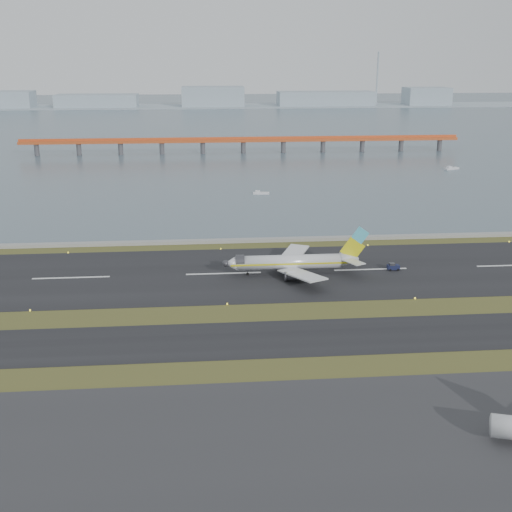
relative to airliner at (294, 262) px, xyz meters
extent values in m
plane|color=#3A4C1B|center=(-18.77, -28.02, -3.46)|extent=(1000.00, 1000.00, 0.00)
cube|color=#2E2E30|center=(-18.77, -83.02, -3.41)|extent=(1000.00, 50.00, 0.10)
cube|color=black|center=(-18.77, -40.02, -3.41)|extent=(1000.00, 18.00, 0.10)
cube|color=black|center=(-18.77, 1.98, -3.41)|extent=(1000.00, 45.00, 0.10)
cube|color=gray|center=(-18.77, 31.98, -2.96)|extent=(1000.00, 2.50, 1.00)
cube|color=#4B5D6B|center=(-18.77, 431.98, -3.46)|extent=(1400.00, 800.00, 1.30)
cube|color=#C24E21|center=(1.23, 221.98, 4.04)|extent=(260.00, 5.00, 1.60)
cube|color=#C24E21|center=(1.23, 221.98, 5.54)|extent=(260.00, 0.40, 1.40)
cylinder|color=#4C4C51|center=(-94.77, 221.98, -0.46)|extent=(2.80, 2.80, 7.00)
cylinder|color=#4C4C51|center=(1.23, 221.98, -0.46)|extent=(2.80, 2.80, 7.00)
cylinder|color=#4C4C51|center=(97.23, 221.98, -0.46)|extent=(2.80, 2.80, 7.00)
cube|color=#96A7B2|center=(-18.77, 591.98, -3.46)|extent=(1400.00, 80.00, 1.00)
cube|color=#96A7B2|center=(-238.77, 591.98, 5.54)|extent=(60.00, 35.00, 18.00)
cube|color=#96A7B2|center=(-138.77, 591.98, 3.54)|extent=(90.00, 35.00, 14.00)
cube|color=#96A7B2|center=(-8.77, 591.98, 7.54)|extent=(70.00, 35.00, 22.00)
cube|color=#96A7B2|center=(121.23, 591.98, 4.54)|extent=(110.00, 35.00, 16.00)
cube|color=#96A7B2|center=(241.23, 591.98, 6.54)|extent=(50.00, 35.00, 20.00)
cylinder|color=#96A7B2|center=(181.23, 591.98, 26.54)|extent=(1.80, 1.80, 60.00)
cylinder|color=silver|center=(-1.50, 0.00, 0.04)|extent=(28.00, 3.80, 3.80)
cone|color=silver|center=(-17.10, 0.00, 0.04)|extent=(3.20, 3.80, 3.80)
cone|color=silver|center=(14.70, 0.00, 0.34)|extent=(5.00, 3.80, 3.80)
cube|color=yellow|center=(-1.50, -1.92, 0.04)|extent=(31.00, 0.06, 0.45)
cube|color=yellow|center=(-1.50, 1.92, 0.04)|extent=(31.00, 0.06, 0.45)
cube|color=silver|center=(0.70, -8.50, -0.66)|extent=(11.31, 15.89, 1.66)
cube|color=silver|center=(0.70, 8.50, -0.66)|extent=(11.31, 15.89, 1.66)
cylinder|color=#333338|center=(-1.00, -6.00, -1.86)|extent=(4.20, 2.10, 2.10)
cylinder|color=#333338|center=(-1.00, 6.00, -1.86)|extent=(4.20, 2.10, 2.10)
cube|color=yellow|center=(15.50, 0.00, 3.24)|extent=(6.80, 0.35, 6.85)
cube|color=#49B8D1|center=(17.40, 0.00, 6.94)|extent=(4.85, 0.37, 4.90)
cube|color=silver|center=(15.00, -3.80, 0.84)|extent=(5.64, 6.80, 0.22)
cube|color=silver|center=(15.00, 3.80, 0.84)|extent=(5.64, 6.80, 0.22)
cylinder|color=black|center=(-12.50, 0.00, -3.01)|extent=(0.80, 0.28, 0.80)
cylinder|color=black|center=(0.00, -2.80, -2.91)|extent=(1.00, 0.38, 1.00)
cylinder|color=black|center=(0.00, 2.80, -2.91)|extent=(1.00, 0.38, 1.00)
cube|color=#141937|center=(27.25, 1.03, -2.56)|extent=(3.22, 1.86, 1.19)
cube|color=#333338|center=(26.85, 1.02, -1.77)|extent=(1.43, 1.52, 0.70)
cylinder|color=black|center=(26.18, 0.20, -3.11)|extent=(0.70, 0.31, 0.70)
cylinder|color=black|center=(26.14, 1.79, -3.11)|extent=(0.70, 0.31, 0.70)
cylinder|color=black|center=(28.36, 0.26, -3.11)|extent=(0.70, 0.31, 0.70)
cylinder|color=black|center=(28.32, 1.85, -3.11)|extent=(0.70, 0.31, 0.70)
cube|color=silver|center=(0.83, 103.38, -3.07)|extent=(6.95, 2.76, 0.87)
cube|color=silver|center=(-0.61, 103.52, -2.30)|extent=(2.08, 1.73, 0.87)
cube|color=silver|center=(103.47, 155.76, -3.00)|extent=(8.37, 5.38, 1.03)
cube|color=silver|center=(101.88, 155.11, -2.08)|extent=(2.81, 2.56, 1.03)
camera|label=1|loc=(-24.01, -160.08, 52.31)|focal=45.00mm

